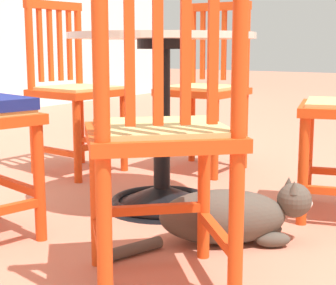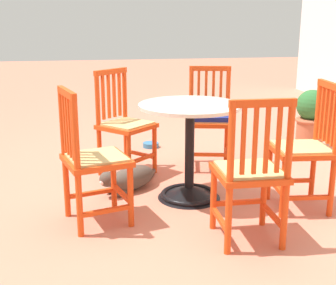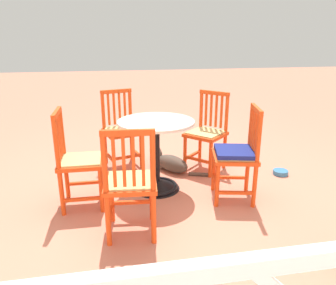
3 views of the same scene
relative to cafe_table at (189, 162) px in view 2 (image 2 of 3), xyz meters
name	(u,v)px [view 2 (image 2 of 3)]	position (x,y,z in m)	size (l,w,h in m)	color
ground_plane	(166,194)	(-0.09, -0.16, -0.28)	(24.00, 24.00, 0.00)	#C6755B
cafe_table	(189,162)	(0.00, 0.00, 0.00)	(0.76, 0.76, 0.73)	black
orange_chair_by_planter	(124,126)	(-0.66, -0.43, 0.15)	(0.57, 0.57, 0.91)	#D64214
orange_chair_facing_out	(92,161)	(0.31, -0.72, 0.15)	(0.49, 0.49, 0.91)	#D64214
orange_chair_tucked_in	(250,174)	(0.75, 0.21, 0.15)	(0.41, 0.41, 0.91)	#D64214
orange_chair_at_corner	(305,150)	(0.32, 0.77, 0.15)	(0.44, 0.44, 0.91)	#D64214
orange_chair_near_fence	(210,119)	(-0.72, 0.35, 0.16)	(0.48, 0.48, 0.91)	#D64214
tabby_cat	(128,179)	(-0.23, -0.45, -0.19)	(0.58, 0.52, 0.23)	#4C4238
terracotta_planter	(311,118)	(-1.15, 1.56, 0.04)	(0.32, 0.32, 0.62)	#B25B3D
pet_water_bowl	(151,145)	(-1.46, -0.10, -0.26)	(0.17, 0.17, 0.05)	teal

